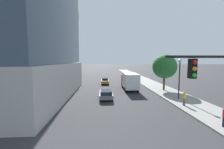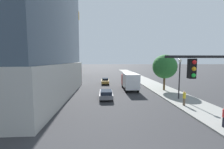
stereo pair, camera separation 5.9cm
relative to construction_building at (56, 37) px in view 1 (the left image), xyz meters
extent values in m
cube|color=gray|center=(27.27, -28.32, -13.44)|extent=(4.77, 120.00, 0.15)
cube|color=#9E9B93|center=(-0.03, 0.04, -1.34)|extent=(12.72, 15.06, 24.36)
cube|color=gold|center=(-0.03, 0.04, 9.35)|extent=(13.48, 15.96, 3.00)
cube|color=gold|center=(3.79, -4.48, 2.60)|extent=(0.90, 0.90, 32.23)
cylinder|color=black|center=(22.38, -45.75, -7.78)|extent=(5.82, 0.14, 0.14)
cube|color=black|center=(20.93, -45.75, -8.41)|extent=(0.32, 0.36, 1.05)
sphere|color=red|center=(20.93, -45.94, -8.07)|extent=(0.22, 0.22, 0.22)
sphere|color=orange|center=(20.93, -45.94, -8.41)|extent=(0.22, 0.22, 0.22)
sphere|color=green|center=(20.93, -45.94, -8.75)|extent=(0.22, 0.22, 0.22)
cylinder|color=black|center=(26.82, -33.29, -10.78)|extent=(0.16, 0.16, 5.19)
sphere|color=silver|center=(26.82, -33.29, -8.00)|extent=(0.44, 0.44, 0.44)
cylinder|color=brown|center=(27.22, -27.17, -12.04)|extent=(0.36, 0.36, 2.66)
sphere|color=#286B2D|center=(27.22, -27.17, -9.10)|extent=(4.29, 4.29, 4.29)
cube|color=slate|center=(16.61, -31.80, -12.96)|extent=(1.88, 4.58, 0.57)
cube|color=#19212D|center=(16.61, -32.70, -12.44)|extent=(1.58, 2.38, 0.46)
cylinder|color=black|center=(15.78, -30.24, -13.19)|extent=(0.22, 0.66, 0.66)
cylinder|color=black|center=(17.44, -30.24, -13.19)|extent=(0.22, 0.66, 0.66)
cylinder|color=black|center=(15.78, -33.36, -13.19)|extent=(0.22, 0.66, 0.66)
cylinder|color=black|center=(17.44, -33.36, -13.19)|extent=(0.22, 0.66, 0.66)
cube|color=#AD8938|center=(16.61, -18.58, -12.90)|extent=(1.71, 4.41, 0.62)
cube|color=#19212D|center=(16.61, -18.72, -12.35)|extent=(1.44, 2.02, 0.48)
cylinder|color=black|center=(15.86, -17.08, -13.17)|extent=(0.22, 0.71, 0.71)
cylinder|color=black|center=(17.36, -17.08, -13.17)|extent=(0.22, 0.71, 0.71)
cylinder|color=black|center=(15.86, -20.08, -13.17)|extent=(0.22, 0.71, 0.71)
cylinder|color=black|center=(17.36, -20.08, -13.17)|extent=(0.22, 0.71, 0.71)
cube|color=#B21E1E|center=(21.14, -23.47, -11.89)|extent=(2.37, 1.90, 2.10)
cube|color=white|center=(21.14, -26.94, -11.65)|extent=(2.37, 4.74, 2.58)
cylinder|color=black|center=(20.10, -23.47, -13.04)|extent=(0.30, 0.96, 0.96)
cylinder|color=black|center=(22.19, -23.47, -13.04)|extent=(0.30, 0.96, 0.96)
cylinder|color=black|center=(20.10, -28.13, -13.04)|extent=(0.30, 0.96, 0.96)
cylinder|color=black|center=(22.19, -28.13, -13.04)|extent=(0.30, 0.96, 0.96)
cylinder|color=brown|center=(25.91, -36.36, -12.94)|extent=(0.28, 0.28, 0.86)
cylinder|color=gold|center=(25.91, -36.36, -12.18)|extent=(0.34, 0.34, 0.66)
sphere|color=tan|center=(25.91, -36.36, -11.73)|extent=(0.23, 0.23, 0.23)
cylinder|color=black|center=(26.03, -42.23, -12.96)|extent=(0.28, 0.28, 0.82)
camera|label=1|loc=(16.23, -53.35, -7.97)|focal=23.91mm
camera|label=2|loc=(16.29, -53.35, -7.97)|focal=23.91mm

